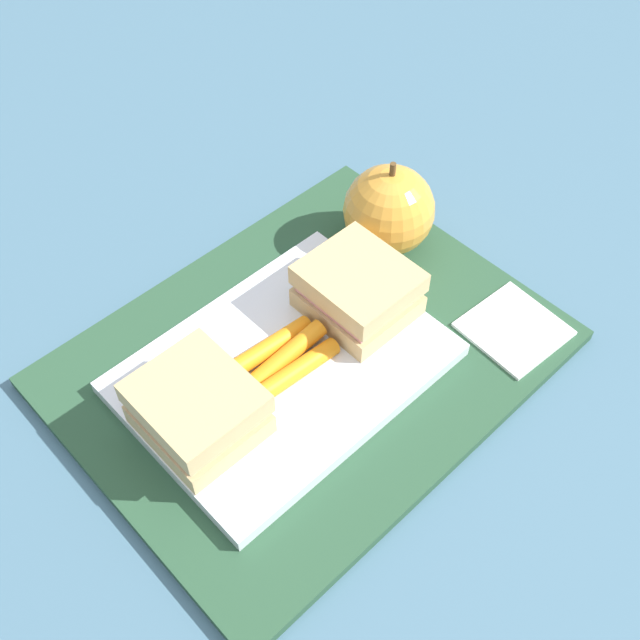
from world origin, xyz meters
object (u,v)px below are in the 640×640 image
Objects in this scene: paper_napkin at (514,329)px; sandwich_half_right at (358,290)px; sandwich_half_left at (198,409)px; carrot_sticks_bundle at (284,358)px; food_tray at (284,368)px; apple at (389,210)px.

sandwich_half_right is at bearing 130.86° from paper_napkin.
sandwich_half_right is 0.13m from paper_napkin.
sandwich_half_left is 1.00× the size of sandwich_half_right.
sandwich_half_left is at bearing 179.74° from carrot_sticks_bundle.
sandwich_half_right is 1.04× the size of carrot_sticks_bundle.
apple is (0.16, 0.04, 0.03)m from food_tray.
sandwich_half_left is 0.26m from paper_napkin.
apple is (0.08, 0.04, 0.00)m from sandwich_half_right.
sandwich_half_right reaches higher than carrot_sticks_bundle.
carrot_sticks_bundle is at bearing -164.86° from apple.
carrot_sticks_bundle reaches higher than food_tray.
food_tray is at bearing 0.00° from sandwich_half_left.
paper_napkin is (0.24, -0.09, -0.03)m from sandwich_half_left.
sandwich_half_left is 1.04× the size of carrot_sticks_bundle.
sandwich_half_right is (0.16, 0.00, 0.00)m from sandwich_half_left.
paper_napkin is (0.00, -0.14, -0.04)m from apple.
apple is at bearing 14.99° from food_tray.
food_tray is at bearing 133.97° from carrot_sticks_bundle.
food_tray is at bearing 180.00° from sandwich_half_right.
sandwich_half_left and sandwich_half_right have the same top height.
apple is at bearing 10.14° from sandwich_half_left.
paper_napkin is (0.08, -0.09, -0.03)m from sandwich_half_right.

